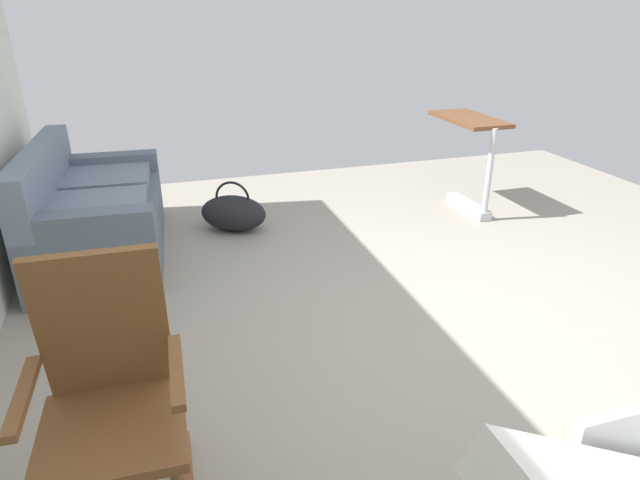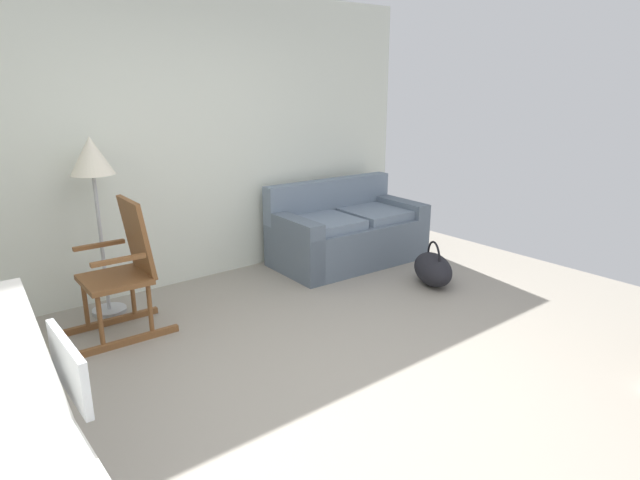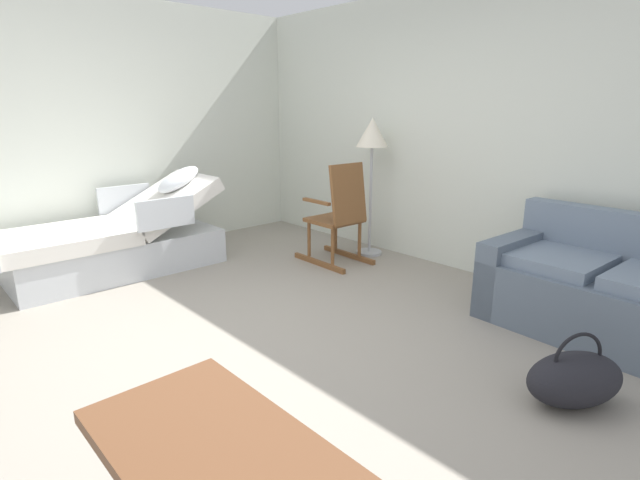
% 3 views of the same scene
% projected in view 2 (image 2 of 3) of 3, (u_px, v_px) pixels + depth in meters
% --- Properties ---
extents(ground_plane, '(6.75, 6.75, 0.00)m').
position_uv_depth(ground_plane, '(350.00, 392.00, 3.45)').
color(ground_plane, gray).
extents(back_wall, '(5.60, 0.10, 2.70)m').
position_uv_depth(back_wall, '(166.00, 142.00, 4.97)').
color(back_wall, silver).
rests_on(back_wall, ground).
extents(couch, '(1.64, 0.93, 0.85)m').
position_uv_depth(couch, '(347.00, 234.00, 5.86)').
color(couch, slate).
rests_on(couch, ground).
extents(rocking_chair, '(0.77, 0.52, 1.05)m').
position_uv_depth(rocking_chair, '(124.00, 271.00, 4.15)').
color(rocking_chair, brown).
rests_on(rocking_chair, ground).
extents(floor_lamp, '(0.34, 0.34, 1.48)m').
position_uv_depth(floor_lamp, '(93.00, 168.00, 4.29)').
color(floor_lamp, '#B2B5BA').
rests_on(floor_lamp, ground).
extents(duffel_bag, '(0.55, 0.64, 0.43)m').
position_uv_depth(duffel_bag, '(433.00, 269.00, 5.23)').
color(duffel_bag, black).
rests_on(duffel_bag, ground).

